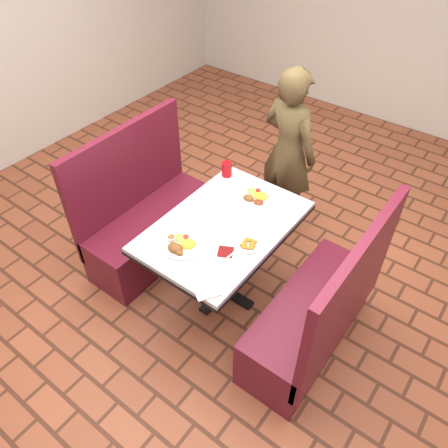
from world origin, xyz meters
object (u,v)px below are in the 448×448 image
Objects in this scene: plantain_plate at (248,245)px; near_dinner_plate at (181,244)px; far_dinner_plate at (256,196)px; red_tumbler at (227,169)px; booth_bench_right at (316,316)px; booth_bench_left at (149,222)px; dining_table at (224,234)px; diner_person at (288,152)px.

near_dinner_plate is at bearing -141.50° from plantain_plate.
red_tumbler is at bearing 162.79° from far_dinner_plate.
booth_bench_right is 4.66× the size of near_dinner_plate.
plantain_plate is at bearing 38.50° from near_dinner_plate.
booth_bench_left is 1.60m from booth_bench_right.
booth_bench_right is at bearing -22.93° from red_tumbler.
booth_bench_right is 0.97m from far_dinner_plate.
dining_table is 0.60m from red_tumbler.
booth_bench_left is 0.82m from red_tumbler.
booth_bench_right is 1.32m from red_tumbler.
far_dinner_plate is at bearing 154.64° from booth_bench_right.
dining_table is 4.70× the size of near_dinner_plate.
dining_table is 0.39m from near_dinner_plate.
dining_table is at bearing 0.00° from booth_bench_left.
booth_bench_left reaches higher than red_tumbler.
diner_person is (0.69, 1.06, 0.43)m from booth_bench_left.
far_dinner_plate is 0.50m from plantain_plate.
dining_table is 0.39m from far_dinner_plate.
booth_bench_left and booth_bench_right have the same top height.
dining_table is 0.86m from booth_bench_left.
dining_table is 4.64× the size of far_dinner_plate.
near_dinner_plate is (-0.89, -0.35, 0.45)m from booth_bench_right.
plantain_plate is at bearing 118.32° from diner_person.
near_dinner_plate is 1.52× the size of plantain_plate.
diner_person is (-0.91, 1.06, 0.43)m from booth_bench_right.
red_tumbler is at bearing 106.03° from near_dinner_plate.
dining_table is at bearing -55.21° from red_tumbler.
far_dinner_plate is at bearing -17.21° from red_tumbler.
diner_person is 8.89× the size of plantain_plate.
booth_bench_right is 10.04× the size of red_tumbler.
far_dinner_plate reaches higher than dining_table.
dining_table is at bearing -92.99° from far_dinner_plate.
far_dinner_plate is at bearing 118.49° from plantain_plate.
booth_bench_right is 1.06m from near_dinner_plate.
diner_person is 1.19m from plantain_plate.
booth_bench_right reaches higher than dining_table.
booth_bench_left is 1.34m from diner_person.
booth_bench_left is at bearing -155.69° from far_dinner_plate.
booth_bench_left is at bearing 67.38° from diner_person.
dining_table is 0.80× the size of diner_person.
booth_bench_right reaches higher than near_dinner_plate.
far_dinner_plate is (0.02, 0.37, 0.12)m from dining_table.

